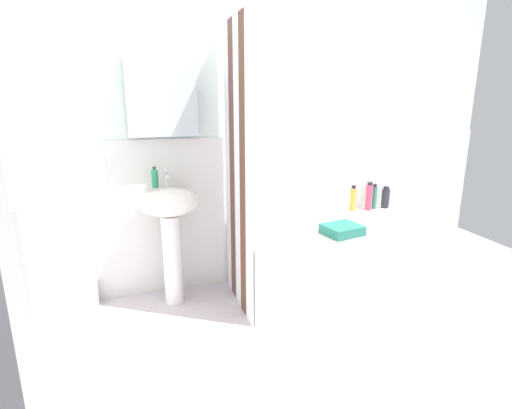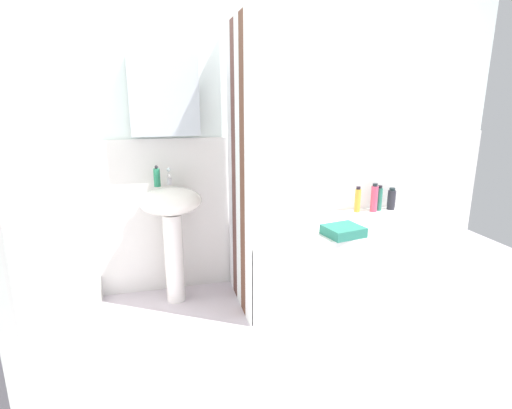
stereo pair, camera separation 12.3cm
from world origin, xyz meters
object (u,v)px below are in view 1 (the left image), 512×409
at_px(body_wash_bottle, 353,199).
at_px(soap_dispenser, 155,178).
at_px(lotion_bottle, 369,197).
at_px(shampoo_bottle, 374,197).
at_px(sink, 170,220).
at_px(conditioner_bottle, 386,198).
at_px(bathtub, 332,257).
at_px(towel_folded, 342,230).

bearing_deg(body_wash_bottle, soap_dispenser, -177.96).
bearing_deg(lotion_bottle, body_wash_bottle, 170.02).
distance_m(soap_dispenser, shampoo_bottle, 1.85).
bearing_deg(soap_dispenser, body_wash_bottle, 2.04).
relative_size(sink, conditioner_bottle, 4.62).
distance_m(soap_dispenser, bathtub, 1.48).
xyz_separation_m(lotion_bottle, body_wash_bottle, (-0.14, 0.02, -0.01)).
bearing_deg(body_wash_bottle, bathtub, -139.55).
height_order(sink, lotion_bottle, sink).
bearing_deg(soap_dispenser, lotion_bottle, 1.08).
bearing_deg(conditioner_bottle, bathtub, -157.02).
height_order(soap_dispenser, body_wash_bottle, soap_dispenser).
height_order(soap_dispenser, shampoo_bottle, soap_dispenser).
relative_size(soap_dispenser, conditioner_bottle, 0.81).
xyz_separation_m(lotion_bottle, towel_folded, (-0.53, -0.49, -0.08)).
relative_size(conditioner_bottle, lotion_bottle, 0.78).
bearing_deg(towel_folded, bathtub, 75.54).
bearing_deg(lotion_bottle, towel_folded, -136.79).
bearing_deg(shampoo_bottle, towel_folded, -138.74).
height_order(conditioner_bottle, lotion_bottle, lotion_bottle).
relative_size(soap_dispenser, towel_folded, 0.61).
distance_m(bathtub, lotion_bottle, 0.66).
xyz_separation_m(sink, towel_folded, (1.16, -0.40, -0.06)).
bearing_deg(body_wash_bottle, conditioner_bottle, -0.41).
height_order(conditioner_bottle, shampoo_bottle, shampoo_bottle).
bearing_deg(sink, shampoo_bottle, 3.72).
height_order(shampoo_bottle, body_wash_bottle, body_wash_bottle).
xyz_separation_m(shampoo_bottle, lotion_bottle, (-0.06, -0.02, 0.01)).
xyz_separation_m(bathtub, shampoo_bottle, (0.53, 0.27, 0.38)).
height_order(sink, body_wash_bottle, sink).
height_order(sink, shampoo_bottle, sink).
relative_size(shampoo_bottle, body_wash_bottle, 0.99).
xyz_separation_m(soap_dispenser, bathtub, (1.31, -0.22, -0.67)).
distance_m(conditioner_bottle, lotion_bottle, 0.18).
height_order(bathtub, conditioner_bottle, conditioner_bottle).
distance_m(lotion_bottle, body_wash_bottle, 0.14).
relative_size(bathtub, body_wash_bottle, 6.79).
bearing_deg(conditioner_bottle, shampoo_bottle, 179.99).
xyz_separation_m(shampoo_bottle, body_wash_bottle, (-0.20, 0.00, 0.00)).
xyz_separation_m(conditioner_bottle, shampoo_bottle, (-0.12, 0.00, 0.01)).
distance_m(sink, towel_folded, 1.23).
bearing_deg(sink, lotion_bottle, 3.10).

